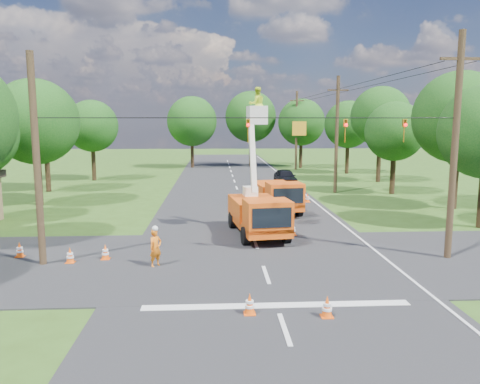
{
  "coord_description": "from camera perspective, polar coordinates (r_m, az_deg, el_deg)",
  "views": [
    {
      "loc": [
        -2.04,
        -18.01,
        6.13
      ],
      "look_at": [
        -0.76,
        5.43,
        2.6
      ],
      "focal_mm": 35.0,
      "sensor_mm": 36.0,
      "label": 1
    }
  ],
  "objects": [
    {
      "name": "traffic_cone_4",
      "position": [
        21.94,
        -16.09,
        -7.05
      ],
      "size": [
        0.38,
        0.38,
        0.71
      ],
      "color": "#FF580D",
      "rests_on": "ground"
    },
    {
      "name": "traffic_cone_2",
      "position": [
        25.6,
        6.45,
        -4.54
      ],
      "size": [
        0.38,
        0.38,
        0.71
      ],
      "color": "#FF580D",
      "rests_on": "ground"
    },
    {
      "name": "road_main",
      "position": [
        38.56,
        -0.06,
        -0.6
      ],
      "size": [
        12.0,
        100.0,
        0.06
      ],
      "primitive_type": "cube",
      "color": "black",
      "rests_on": "ground"
    },
    {
      "name": "pole_right_mid",
      "position": [
        41.39,
        11.71,
        6.96
      ],
      "size": [
        1.8,
        0.3,
        10.0
      ],
      "color": "#4C3823",
      "rests_on": "ground"
    },
    {
      "name": "tree_right_e",
      "position": [
        57.25,
        13.06,
        8.02
      ],
      "size": [
        5.6,
        5.6,
        8.63
      ],
      "color": "#382616",
      "rests_on": "ground"
    },
    {
      "name": "tree_far_a",
      "position": [
        63.08,
        -5.89,
        8.56
      ],
      "size": [
        6.6,
        6.6,
        9.5
      ],
      "color": "#382616",
      "rests_on": "ground"
    },
    {
      "name": "tree_left_d",
      "position": [
        37.34,
        -23.68,
        7.83
      ],
      "size": [
        6.2,
        6.2,
        9.24
      ],
      "color": "#382616",
      "rests_on": "ground"
    },
    {
      "name": "signal_span",
      "position": [
        20.46,
        8.98,
        7.74
      ],
      "size": [
        18.0,
        0.29,
        1.07
      ],
      "color": "black",
      "rests_on": "ground"
    },
    {
      "name": "second_truck",
      "position": [
        31.95,
        4.56,
        -0.39
      ],
      "size": [
        2.99,
        6.29,
        2.27
      ],
      "rotation": [
        0.0,
        0.0,
        0.12
      ],
      "color": "#E45710",
      "rests_on": "ground"
    },
    {
      "name": "traffic_cone_3",
      "position": [
        30.08,
        4.72,
        -2.54
      ],
      "size": [
        0.38,
        0.38,
        0.71
      ],
      "color": "#FF580D",
      "rests_on": "ground"
    },
    {
      "name": "stop_bar",
      "position": [
        16.16,
        4.48,
        -13.77
      ],
      "size": [
        9.0,
        0.45,
        0.02
      ],
      "primitive_type": "cube",
      "color": "silver",
      "rests_on": "ground"
    },
    {
      "name": "pole_right_far",
      "position": [
        60.94,
        6.89,
        7.53
      ],
      "size": [
        1.8,
        0.3,
        10.0
      ],
      "color": "#4C3823",
      "rests_on": "ground"
    },
    {
      "name": "pole_left",
      "position": [
        21.42,
        -23.55,
        3.47
      ],
      "size": [
        0.3,
        0.3,
        9.0
      ],
      "color": "#4C3823",
      "rests_on": "ground"
    },
    {
      "name": "tree_far_b",
      "position": [
        65.21,
        1.32,
        9.15
      ],
      "size": [
        7.0,
        7.0,
        10.32
      ],
      "color": "#382616",
      "rests_on": "ground"
    },
    {
      "name": "tree_right_b",
      "position": [
        36.27,
        25.17,
        8.23
      ],
      "size": [
        6.4,
        6.4,
        9.65
      ],
      "color": "#382616",
      "rests_on": "ground"
    },
    {
      "name": "tree_left_f",
      "position": [
        51.62,
        -17.61,
        7.66
      ],
      "size": [
        5.4,
        5.4,
        8.4
      ],
      "color": "#382616",
      "rests_on": "ground"
    },
    {
      "name": "traffic_cone_7",
      "position": [
        36.19,
        8.23,
        -0.71
      ],
      "size": [
        0.38,
        0.38,
        0.71
      ],
      "color": "#FF580D",
      "rests_on": "ground"
    },
    {
      "name": "edge_line",
      "position": [
        39.26,
        8.13,
        -0.52
      ],
      "size": [
        0.12,
        90.0,
        0.02
      ],
      "primitive_type": "cube",
      "color": "silver",
      "rests_on": "ground"
    },
    {
      "name": "bucket_truck",
      "position": [
        25.18,
        2.25,
        -1.58
      ],
      "size": [
        3.08,
        6.37,
        7.96
      ],
      "rotation": [
        0.0,
        0.0,
        0.13
      ],
      "color": "#E45710",
      "rests_on": "ground"
    },
    {
      "name": "road_cross",
      "position": [
        21.03,
        2.6,
        -8.41
      ],
      "size": [
        56.0,
        10.0,
        0.07
      ],
      "primitive_type": "cube",
      "color": "black",
      "rests_on": "ground"
    },
    {
      "name": "traffic_cone_6",
      "position": [
        23.69,
        -25.27,
        -6.39
      ],
      "size": [
        0.38,
        0.38,
        0.71
      ],
      "color": "#FF580D",
      "rests_on": "ground"
    },
    {
      "name": "traffic_cone_1",
      "position": [
        15.41,
        10.56,
        -13.61
      ],
      "size": [
        0.38,
        0.38,
        0.71
      ],
      "color": "#FF580D",
      "rests_on": "ground"
    },
    {
      "name": "traffic_cone_0",
      "position": [
        15.38,
        1.18,
        -13.5
      ],
      "size": [
        0.38,
        0.38,
        0.71
      ],
      "color": "#FF580D",
      "rests_on": "ground"
    },
    {
      "name": "distant_car",
      "position": [
        46.09,
        5.54,
        1.84
      ],
      "size": [
        2.01,
        4.63,
        1.55
      ],
      "primitive_type": "imported",
      "rotation": [
        0.0,
        0.0,
        0.04
      ],
      "color": "black",
      "rests_on": "ground"
    },
    {
      "name": "tree_right_d",
      "position": [
        49.94,
        16.78,
        8.82
      ],
      "size": [
        6.0,
        6.0,
        9.7
      ],
      "color": "#382616",
      "rests_on": "ground"
    },
    {
      "name": "traffic_cone_5",
      "position": [
        21.88,
        -20.0,
        -7.28
      ],
      "size": [
        0.38,
        0.38,
        0.71
      ],
      "color": "#FF580D",
      "rests_on": "ground"
    },
    {
      "name": "pole_right_near",
      "position": [
        22.64,
        24.72,
        5.18
      ],
      "size": [
        1.8,
        0.3,
        10.0
      ],
      "color": "#4C3823",
      "rests_on": "ground"
    },
    {
      "name": "ground",
      "position": [
        38.56,
        -0.06,
        -0.6
      ],
      "size": [
        140.0,
        140.0,
        0.0
      ],
      "primitive_type": "plane",
      "color": "#2F4D17",
      "rests_on": "ground"
    },
    {
      "name": "tree_left_e",
      "position": [
        44.53,
        -22.74,
        8.36
      ],
      "size": [
        5.8,
        5.8,
        9.41
      ],
      "color": "#382616",
      "rests_on": "ground"
    },
    {
      "name": "tree_right_c",
      "position": [
        41.89,
        18.34,
        7.0
      ],
      "size": [
        5.0,
        5.0,
        7.83
      ],
      "color": "#382616",
      "rests_on": "ground"
    },
    {
      "name": "tree_far_c",
      "position": [
        63.08,
        7.49,
        8.42
      ],
      "size": [
        6.2,
        6.2,
        9.18
      ],
      "color": "#382616",
      "rests_on": "ground"
    },
    {
      "name": "ground_worker",
      "position": [
        20.32,
        -10.26,
        -6.73
      ],
      "size": [
        0.71,
        0.7,
        1.65
      ],
      "primitive_type": "imported",
      "rotation": [
        0.0,
        0.0,
        0.77
      ],
      "color": "#F14C14",
      "rests_on": "ground"
    }
  ]
}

